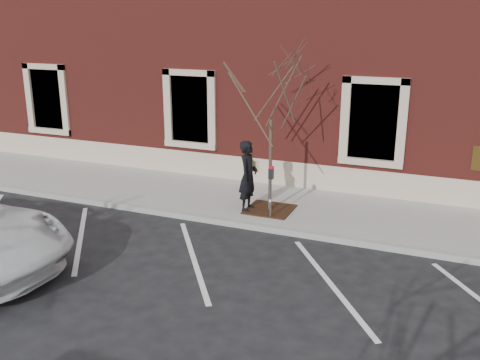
% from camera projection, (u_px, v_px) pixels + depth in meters
% --- Properties ---
extents(ground, '(120.00, 120.00, 0.00)m').
position_uv_depth(ground, '(231.00, 225.00, 14.25)').
color(ground, '#28282B').
rests_on(ground, ground).
extents(sidewalk_near, '(40.00, 3.50, 0.15)m').
position_uv_depth(sidewalk_near, '(255.00, 203.00, 15.77)').
color(sidewalk_near, '#AEA9A3').
rests_on(sidewalk_near, ground).
extents(curb_near, '(40.00, 0.12, 0.15)m').
position_uv_depth(curb_near, '(231.00, 223.00, 14.18)').
color(curb_near, '#9E9E99').
rests_on(curb_near, ground).
extents(parking_stripes, '(28.00, 4.40, 0.01)m').
position_uv_depth(parking_stripes, '(193.00, 258.00, 12.30)').
color(parking_stripes, silver).
rests_on(parking_stripes, ground).
extents(building_civic, '(40.00, 8.62, 8.00)m').
position_uv_depth(building_civic, '(313.00, 55.00, 19.93)').
color(building_civic, maroon).
rests_on(building_civic, ground).
extents(man, '(0.47, 0.72, 1.98)m').
position_uv_depth(man, '(248.00, 176.00, 14.69)').
color(man, black).
rests_on(man, sidewalk_near).
extents(parking_meter, '(0.13, 0.10, 1.43)m').
position_uv_depth(parking_meter, '(271.00, 182.00, 14.11)').
color(parking_meter, '#595B60').
rests_on(parking_meter, sidewalk_near).
extents(tree_grate, '(1.26, 1.26, 0.03)m').
position_uv_depth(tree_grate, '(270.00, 209.00, 14.96)').
color(tree_grate, '#382012').
rests_on(tree_grate, sidewalk_near).
extents(sapling, '(2.78, 2.78, 4.63)m').
position_uv_depth(sapling, '(272.00, 94.00, 14.03)').
color(sapling, '#4F4130').
rests_on(sapling, sidewalk_near).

